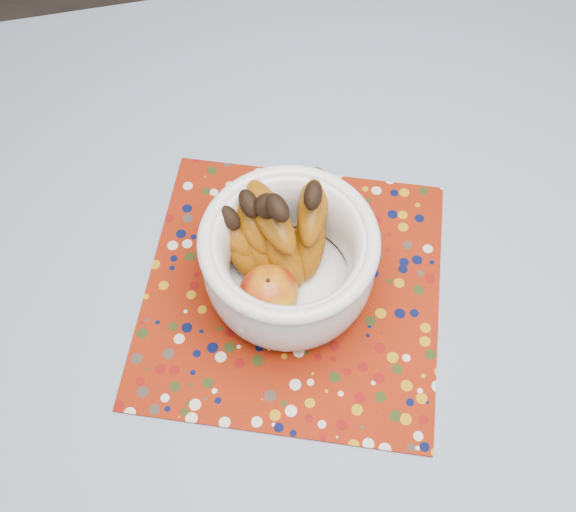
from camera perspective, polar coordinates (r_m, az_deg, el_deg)
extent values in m
plane|color=#2D2826|center=(1.66, 3.73, -14.89)|extent=(4.00, 4.00, 0.00)
cube|color=brown|center=(0.97, 6.19, -4.07)|extent=(1.20, 1.20, 0.04)
cylinder|color=brown|center=(1.58, -19.53, 3.66)|extent=(0.06, 0.06, 0.71)
cylinder|color=brown|center=(1.70, 17.68, 10.10)|extent=(0.06, 0.06, 0.71)
cube|color=slate|center=(0.95, 6.34, -3.43)|extent=(1.32, 1.32, 0.01)
cube|color=maroon|center=(0.94, 0.39, -2.89)|extent=(0.52, 0.52, 0.00)
cylinder|color=white|center=(0.93, 0.07, -2.48)|extent=(0.11, 0.11, 0.01)
cylinder|color=white|center=(0.92, 0.07, -2.16)|extent=(0.17, 0.17, 0.01)
torus|color=white|center=(0.82, 0.07, 1.33)|extent=(0.23, 0.23, 0.02)
ellipsoid|color=#740C04|center=(0.87, -1.64, -3.14)|extent=(0.08, 0.08, 0.07)
sphere|color=black|center=(0.83, -1.79, 4.25)|extent=(0.03, 0.03, 0.03)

